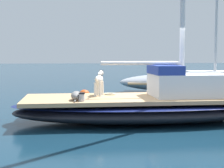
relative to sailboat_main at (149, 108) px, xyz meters
The scene contains 9 objects.
ground_plane 0.34m from the sailboat_main, ahead, with size 120.00×120.00×0.00m, color #143347.
sailboat_main is the anchor object (origin of this frame).
cabin_house 1.30m from the sailboat_main, 89.33° to the left, with size 1.42×2.23×0.84m.
dog_white 1.56m from the sailboat_main, 108.46° to the right, with size 0.92×0.36×0.70m.
dog_grey 2.04m from the sailboat_main, 77.95° to the right, with size 0.95×0.32×0.22m.
deck_winch 2.00m from the sailboat_main, 69.13° to the right, with size 0.16×0.16×0.21m.
coiled_rope 1.19m from the sailboat_main, 120.20° to the right, with size 0.32×0.32×0.04m, color beige.
moored_boat_port_side 7.70m from the sailboat_main, 148.66° to the left, with size 3.41×7.76×6.71m.
mooring_buoy 4.44m from the sailboat_main, 159.92° to the right, with size 0.44×0.44×0.44m, color #E55119.
Camera 1 is at (8.93, -2.17, 1.79)m, focal length 54.94 mm.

